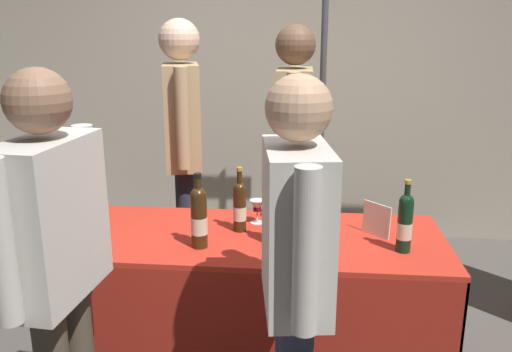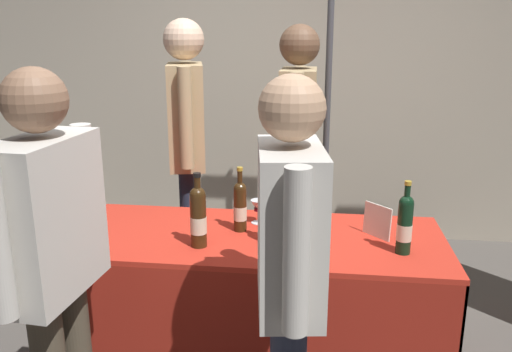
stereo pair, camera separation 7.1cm
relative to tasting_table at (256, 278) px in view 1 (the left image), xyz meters
The scene contains 15 objects.
back_partition 2.26m from the tasting_table, 90.00° to the left, with size 7.43×0.12×3.12m, color #B2A893.
tasting_table is the anchor object (origin of this frame).
featured_wine_bottle 0.39m from the tasting_table, 42.26° to the right, with size 0.08×0.08×0.33m.
display_bottle_0 0.48m from the tasting_table, 146.57° to the right, with size 0.08×0.08×0.35m.
display_bottle_1 0.43m from the tasting_table, 28.87° to the left, with size 0.07×0.07×0.33m.
display_bottle_2 0.37m from the tasting_table, 146.89° to the left, with size 0.07×0.07×0.33m.
display_bottle_3 0.78m from the tasting_table, 10.43° to the right, with size 0.07×0.07×0.34m.
wine_glass_near_vendor 0.36m from the tasting_table, 93.30° to the left, with size 0.08×0.08×0.12m.
flower_vase 0.44m from the tasting_table, 61.87° to the left, with size 0.10×0.10×0.41m.
brochure_stand 0.66m from the tasting_table, ahead, with size 0.16×0.01×0.16m, color silver.
vendor_presenter 1.09m from the tasting_table, 124.49° to the left, with size 0.31×0.58×1.78m.
vendor_assistant 0.99m from the tasting_table, 79.21° to the left, with size 0.24×0.59×1.75m.
taster_foreground_right 0.85m from the tasting_table, 74.02° to the right, with size 0.26×0.58×1.59m.
taster_foreground_left 1.08m from the tasting_table, 130.88° to the right, with size 0.25×0.61×1.61m.
booth_signpost 1.54m from the tasting_table, 74.52° to the left, with size 0.49×0.04×2.36m.
Camera 1 is at (0.23, -2.38, 1.72)m, focal length 36.95 mm.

